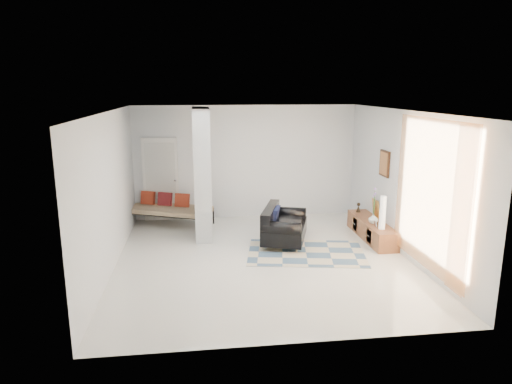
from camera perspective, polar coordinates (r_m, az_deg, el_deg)
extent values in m
plane|color=white|center=(8.86, 0.84, -8.34)|extent=(6.00, 6.00, 0.00)
plane|color=white|center=(8.26, 0.90, 10.07)|extent=(6.00, 6.00, 0.00)
plane|color=silver|center=(11.38, -1.28, 3.76)|extent=(6.00, 0.00, 6.00)
plane|color=silver|center=(5.60, 5.25, -6.00)|extent=(6.00, 0.00, 6.00)
plane|color=silver|center=(8.51, -17.77, 0.01)|extent=(0.00, 6.00, 6.00)
plane|color=silver|center=(9.24, 18.00, 0.98)|extent=(0.00, 6.00, 6.00)
cube|color=#B5BBBD|center=(9.94, -6.75, 2.33)|extent=(0.35, 1.20, 2.80)
cube|color=white|center=(11.38, -11.82, 1.55)|extent=(0.85, 0.06, 2.04)
plane|color=#F49240|center=(8.20, 20.89, -0.35)|extent=(0.00, 2.55, 2.55)
cube|color=#3C2010|center=(9.99, 15.77, 3.45)|extent=(0.04, 0.45, 0.55)
cube|color=brown|center=(10.25, 14.24, -4.58)|extent=(0.45, 1.93, 0.40)
cube|color=#3C2010|center=(9.79, 13.98, -5.39)|extent=(0.02, 0.26, 0.28)
cube|color=#3C2010|center=(10.56, 12.31, -3.96)|extent=(0.02, 0.26, 0.28)
cube|color=#EDAA45|center=(10.44, 14.75, -1.99)|extent=(0.09, 0.32, 0.40)
cube|color=silver|center=(9.76, 14.69, -3.89)|extent=(0.04, 0.10, 0.12)
cylinder|color=silver|center=(9.27, 1.22, -7.02)|extent=(0.05, 0.05, 0.10)
cylinder|color=silver|center=(10.34, 2.25, -4.89)|extent=(0.05, 0.05, 0.10)
cylinder|color=silver|center=(9.20, 5.12, -7.24)|extent=(0.05, 0.05, 0.10)
cylinder|color=silver|center=(10.27, 5.74, -5.07)|extent=(0.05, 0.05, 0.10)
cube|color=black|center=(9.70, 3.62, -4.88)|extent=(1.21, 1.57, 0.30)
cube|color=black|center=(9.64, 1.79, -2.92)|extent=(0.61, 1.38, 0.36)
cylinder|color=black|center=(9.09, 3.20, -4.58)|extent=(0.84, 0.51, 0.28)
cylinder|color=black|center=(10.18, 4.03, -2.68)|extent=(0.84, 0.51, 0.28)
cube|color=black|center=(9.62, 2.50, -2.83)|extent=(0.29, 0.53, 0.31)
cylinder|color=black|center=(11.19, -16.15, -3.21)|extent=(0.04, 0.04, 0.40)
cylinder|color=black|center=(10.32, -6.95, -4.14)|extent=(0.04, 0.04, 0.40)
cylinder|color=black|center=(11.85, -14.12, -2.20)|extent=(0.04, 0.04, 0.40)
cylinder|color=black|center=(11.03, -5.35, -2.97)|extent=(0.04, 0.04, 0.40)
cube|color=#C5BA90|center=(11.01, -10.83, -2.21)|extent=(2.12, 1.52, 0.12)
cube|color=#9F311D|center=(11.37, -13.34, -0.70)|extent=(0.38, 0.28, 0.33)
cube|color=maroon|center=(11.17, -11.31, -0.86)|extent=(0.38, 0.28, 0.33)
cube|color=#9F311D|center=(10.97, -9.21, -1.02)|extent=(0.38, 0.28, 0.33)
cube|color=#C0B393|center=(9.20, 6.27, -7.55)|extent=(2.51, 1.90, 0.01)
cylinder|color=beige|center=(9.58, 15.55, -2.50)|extent=(0.13, 0.13, 0.68)
imported|color=white|center=(9.98, 14.45, -3.23)|extent=(0.21, 0.21, 0.21)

